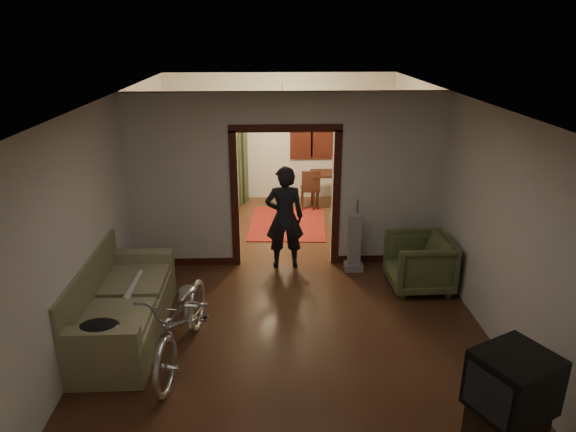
{
  "coord_description": "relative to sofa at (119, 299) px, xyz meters",
  "views": [
    {
      "loc": [
        -0.26,
        -7.06,
        3.68
      ],
      "look_at": [
        0.0,
        -0.3,
        1.2
      ],
      "focal_mm": 32.0,
      "sensor_mm": 36.0,
      "label": 1
    }
  ],
  "objects": [
    {
      "name": "floor",
      "position": [
        2.15,
        1.35,
        -0.51
      ],
      "size": [
        5.0,
        8.5,
        0.01
      ],
      "primitive_type": "cube",
      "color": "#321B10",
      "rests_on": "ground"
    },
    {
      "name": "ceiling",
      "position": [
        2.15,
        1.35,
        2.29
      ],
      "size": [
        5.0,
        8.5,
        0.01
      ],
      "primitive_type": "cube",
      "color": "white",
      "rests_on": "floor"
    },
    {
      "name": "wall_back",
      "position": [
        2.15,
        5.6,
        0.89
      ],
      "size": [
        5.0,
        0.02,
        2.8
      ],
      "primitive_type": "cube",
      "color": "beige",
      "rests_on": "floor"
    },
    {
      "name": "wall_left",
      "position": [
        -0.35,
        1.35,
        0.89
      ],
      "size": [
        0.02,
        8.5,
        2.8
      ],
      "primitive_type": "cube",
      "color": "beige",
      "rests_on": "floor"
    },
    {
      "name": "wall_right",
      "position": [
        4.65,
        1.35,
        0.89
      ],
      "size": [
        0.02,
        8.5,
        2.8
      ],
      "primitive_type": "cube",
      "color": "beige",
      "rests_on": "floor"
    },
    {
      "name": "partition_wall",
      "position": [
        2.15,
        2.1,
        0.89
      ],
      "size": [
        5.0,
        0.14,
        2.8
      ],
      "primitive_type": "cube",
      "color": "beige",
      "rests_on": "floor"
    },
    {
      "name": "door_casing",
      "position": [
        2.15,
        2.1,
        0.59
      ],
      "size": [
        1.74,
        0.2,
        2.32
      ],
      "primitive_type": "cube",
      "color": "black",
      "rests_on": "floor"
    },
    {
      "name": "far_window",
      "position": [
        2.85,
        5.56,
        1.04
      ],
      "size": [
        0.98,
        0.06,
        1.28
      ],
      "primitive_type": "cube",
      "color": "black",
      "rests_on": "wall_back"
    },
    {
      "name": "chandelier",
      "position": [
        2.15,
        3.85,
        1.84
      ],
      "size": [
        0.24,
        0.24,
        0.24
      ],
      "primitive_type": "sphere",
      "color": "#FFE0A5",
      "rests_on": "ceiling"
    },
    {
      "name": "light_switch",
      "position": [
        3.2,
        2.02,
        0.74
      ],
      "size": [
        0.08,
        0.01,
        0.12
      ],
      "primitive_type": "cube",
      "color": "silver",
      "rests_on": "partition_wall"
    },
    {
      "name": "sofa",
      "position": [
        0.0,
        0.0,
        0.0
      ],
      "size": [
        1.01,
        2.22,
        1.02
      ],
      "primitive_type": "cube",
      "rotation": [
        0.0,
        0.0,
        0.01
      ],
      "color": "olive",
      "rests_on": "floor"
    },
    {
      "name": "rolled_paper",
      "position": [
        0.1,
        0.3,
        0.02
      ],
      "size": [
        0.1,
        0.78,
        0.1
      ],
      "primitive_type": "cylinder",
      "rotation": [
        1.57,
        0.0,
        0.0
      ],
      "color": "beige",
      "rests_on": "sofa"
    },
    {
      "name": "jacket",
      "position": [
        0.05,
        -0.91,
        0.17
      ],
      "size": [
        0.45,
        0.34,
        0.13
      ],
      "primitive_type": "ellipsoid",
      "color": "black",
      "rests_on": "sofa"
    },
    {
      "name": "bicycle",
      "position": [
        0.87,
        -0.51,
        0.0
      ],
      "size": [
        0.92,
        2.02,
        1.03
      ],
      "primitive_type": "imported",
      "rotation": [
        0.0,
        0.0,
        -0.13
      ],
      "color": "silver",
      "rests_on": "floor"
    },
    {
      "name": "armchair",
      "position": [
        4.1,
        1.11,
        -0.1
      ],
      "size": [
        0.92,
        0.9,
        0.82
      ],
      "primitive_type": "imported",
      "rotation": [
        0.0,
        0.0,
        -1.55
      ],
      "color": "#4D5831",
      "rests_on": "floor"
    },
    {
      "name": "crt_tv",
      "position": [
        3.97,
        -2.14,
        0.31
      ],
      "size": [
        0.82,
        0.79,
        0.54
      ],
      "primitive_type": "cube",
      "rotation": [
        0.0,
        0.0,
        0.47
      ],
      "color": "black",
      "rests_on": "tv_stand"
    },
    {
      "name": "vacuum",
      "position": [
        3.24,
        1.75,
        -0.04
      ],
      "size": [
        0.35,
        0.31,
        0.95
      ],
      "primitive_type": "cube",
      "rotation": [
        0.0,
        0.0,
        -0.32
      ],
      "color": "gray",
      "rests_on": "floor"
    },
    {
      "name": "person",
      "position": [
        2.13,
        1.94,
        0.34
      ],
      "size": [
        0.63,
        0.43,
        1.69
      ],
      "primitive_type": "imported",
      "rotation": [
        0.0,
        0.0,
        3.18
      ],
      "color": "black",
      "rests_on": "floor"
    },
    {
      "name": "oriental_rug",
      "position": [
        2.25,
        3.88,
        -0.5
      ],
      "size": [
        1.6,
        2.03,
        0.01
      ],
      "primitive_type": "cube",
      "rotation": [
        0.0,
        0.0,
        -0.06
      ],
      "color": "maroon",
      "rests_on": "floor"
    },
    {
      "name": "locker",
      "position": [
        0.93,
        5.35,
        0.36
      ],
      "size": [
        0.97,
        0.73,
        1.73
      ],
      "primitive_type": "cube",
      "rotation": [
        0.0,
        0.0,
        -0.32
      ],
      "color": "#2C3821",
      "rests_on": "floor"
    },
    {
      "name": "globe",
      "position": [
        0.93,
        5.35,
        1.43
      ],
      "size": [
        0.29,
        0.29,
        0.29
      ],
      "primitive_type": "sphere",
      "color": "#1E5972",
      "rests_on": "locker"
    },
    {
      "name": "desk",
      "position": [
        3.31,
        4.86,
        -0.12
      ],
      "size": [
        1.15,
        0.81,
        0.77
      ],
      "primitive_type": "cube",
      "rotation": [
        0.0,
        0.0,
        0.23
      ],
      "color": "black",
      "rests_on": "floor"
    },
    {
      "name": "desk_chair",
      "position": [
        2.77,
        4.81,
        -0.07
      ],
      "size": [
        0.47,
        0.47,
        0.88
      ],
      "primitive_type": "cube",
      "rotation": [
        0.0,
        0.0,
        -0.24
      ],
      "color": "black",
      "rests_on": "floor"
    }
  ]
}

